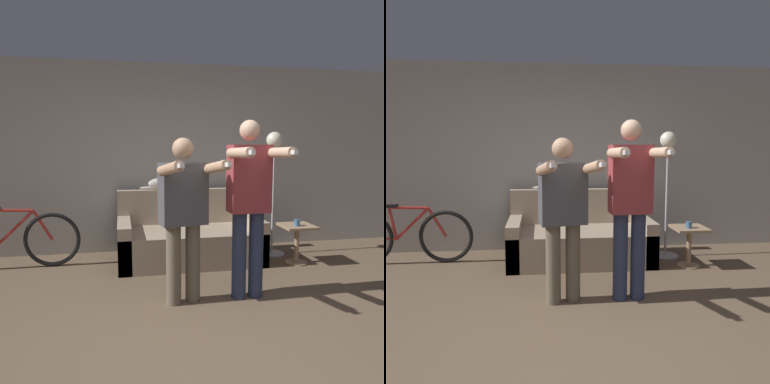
# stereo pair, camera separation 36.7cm
# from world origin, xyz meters

# --- Properties ---
(ground_plane) EXTENTS (16.00, 16.00, 0.00)m
(ground_plane) POSITION_xyz_m (0.00, 0.00, 0.00)
(ground_plane) COLOR brown
(wall_back) EXTENTS (10.00, 0.05, 2.60)m
(wall_back) POSITION_xyz_m (0.00, 2.85, 1.30)
(wall_back) COLOR #B7B2A8
(wall_back) RESTS_ON ground_plane
(couch) EXTENTS (1.81, 0.94, 0.89)m
(couch) POSITION_xyz_m (0.22, 2.25, 0.27)
(couch) COLOR tan
(couch) RESTS_ON ground_plane
(person_left) EXTENTS (0.58, 0.73, 1.56)m
(person_left) POSITION_xyz_m (-0.06, 0.94, 0.90)
(person_left) COLOR #6B604C
(person_left) RESTS_ON ground_plane
(person_right) EXTENTS (0.47, 0.68, 1.73)m
(person_right) POSITION_xyz_m (0.57, 0.94, 0.99)
(person_right) COLOR #2D3856
(person_right) RESTS_ON ground_plane
(cat) EXTENTS (0.52, 0.12, 0.18)m
(cat) POSITION_xyz_m (-0.07, 2.60, 0.97)
(cat) COLOR silver
(cat) RESTS_ON couch
(floor_lamp) EXTENTS (0.35, 0.35, 1.66)m
(floor_lamp) POSITION_xyz_m (1.38, 2.28, 1.20)
(floor_lamp) COLOR #B2B2B7
(floor_lamp) RESTS_ON ground_plane
(side_table) EXTENTS (0.40, 0.40, 0.49)m
(side_table) POSITION_xyz_m (1.54, 1.86, 0.35)
(side_table) COLOR #A38460
(side_table) RESTS_ON ground_plane
(cup) EXTENTS (0.07, 0.07, 0.08)m
(cup) POSITION_xyz_m (1.50, 1.81, 0.53)
(cup) COLOR #3D6693
(cup) RESTS_ON side_table
(bicycle) EXTENTS (1.65, 0.07, 0.76)m
(bicycle) POSITION_xyz_m (-1.96, 2.31, 0.35)
(bicycle) COLOR black
(bicycle) RESTS_ON ground_plane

